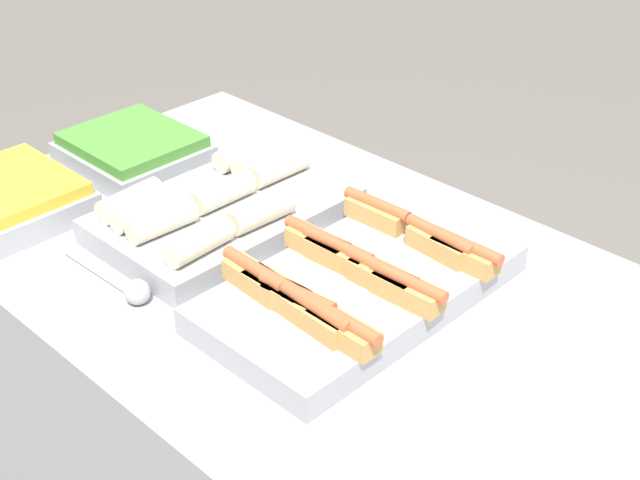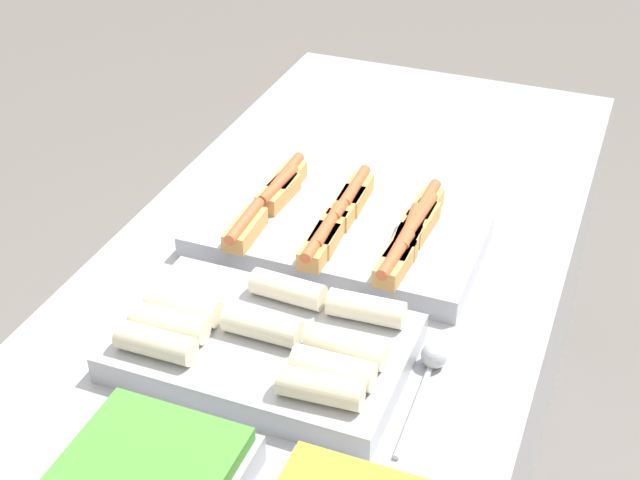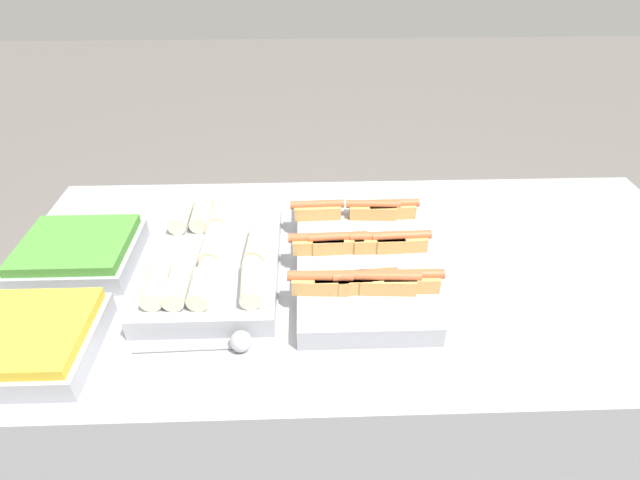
# 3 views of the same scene
# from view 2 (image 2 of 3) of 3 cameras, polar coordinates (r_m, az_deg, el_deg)

# --- Properties ---
(counter) EXTENTS (1.80, 0.87, 0.85)m
(counter) POSITION_cam_2_polar(r_m,az_deg,el_deg) (2.06, 1.20, -10.08)
(counter) COLOR #A8AAB2
(counter) RESTS_ON ground_plane
(tray_hotdogs) EXTENTS (0.35, 0.56, 0.10)m
(tray_hotdogs) POSITION_cam_2_polar(r_m,az_deg,el_deg) (1.75, 1.35, 0.46)
(tray_hotdogs) COLOR #A8AAB2
(tray_hotdogs) RESTS_ON counter
(tray_wraps) EXTENTS (0.31, 0.48, 0.10)m
(tray_wraps) POSITION_cam_2_polar(r_m,az_deg,el_deg) (1.48, -3.54, -6.64)
(tray_wraps) COLOR #A8AAB2
(tray_wraps) RESTS_ON counter
(serving_spoon_near) EXTENTS (0.24, 0.04, 0.04)m
(serving_spoon_near) POSITION_cam_2_polar(r_m,az_deg,el_deg) (1.48, 7.10, -7.95)
(serving_spoon_near) COLOR #B2B5BA
(serving_spoon_near) RESTS_ON counter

